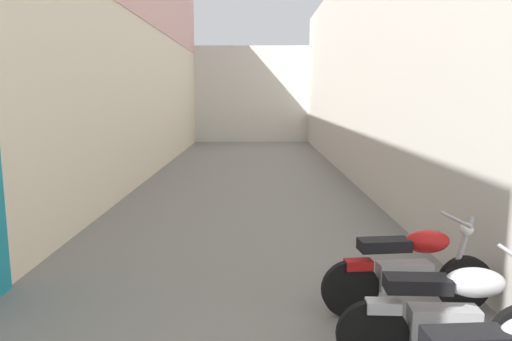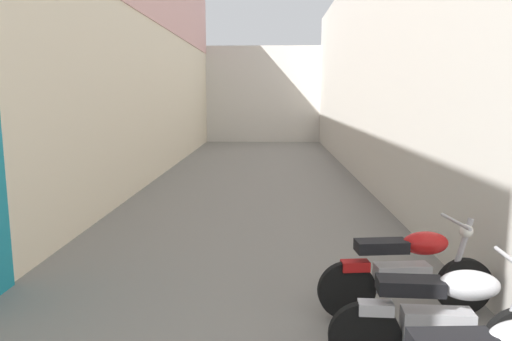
# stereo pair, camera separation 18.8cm
# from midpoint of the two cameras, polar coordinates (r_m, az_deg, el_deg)

# --- Properties ---
(ground_plane) EXTENTS (39.92, 39.92, 0.00)m
(ground_plane) POSITION_cam_midpoint_polar(r_m,az_deg,el_deg) (9.45, -0.07, -4.87)
(ground_plane) COLOR slate
(building_left) EXTENTS (0.45, 23.92, 7.54)m
(building_left) POSITION_cam_midpoint_polar(r_m,az_deg,el_deg) (11.68, -14.96, 16.32)
(building_left) COLOR beige
(building_left) RESTS_ON ground
(building_right) EXTENTS (0.45, 23.92, 5.80)m
(building_right) POSITION_cam_midpoint_polar(r_m,az_deg,el_deg) (11.48, 15.50, 11.88)
(building_right) COLOR beige
(building_right) RESTS_ON ground
(building_far_end) EXTENTS (8.51, 2.00, 4.60)m
(building_far_end) POSITION_cam_midpoint_polar(r_m,az_deg,el_deg) (24.12, 1.12, 9.14)
(building_far_end) COLOR beige
(building_far_end) RESTS_ON ground
(motorcycle_fourth) EXTENTS (1.85, 0.58, 1.04)m
(motorcycle_fourth) POSITION_cam_midpoint_polar(r_m,az_deg,el_deg) (4.32, 23.02, -15.97)
(motorcycle_fourth) COLOR black
(motorcycle_fourth) RESTS_ON ground
(motorcycle_fifth) EXTENTS (1.85, 0.58, 1.04)m
(motorcycle_fifth) POSITION_cam_midpoint_polar(r_m,az_deg,el_deg) (5.24, 18.81, -11.24)
(motorcycle_fifth) COLOR black
(motorcycle_fifth) RESTS_ON ground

